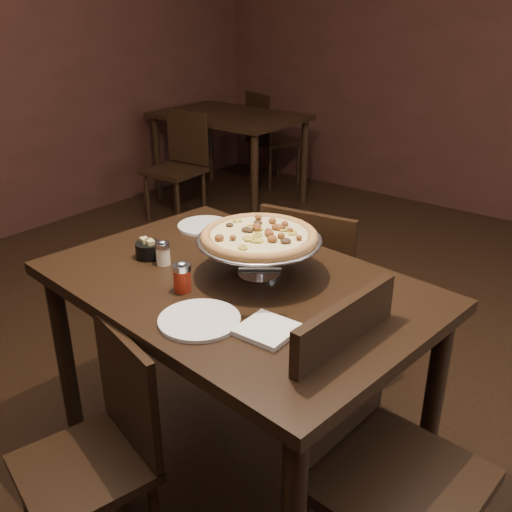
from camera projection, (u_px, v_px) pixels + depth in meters
The scene contains 16 objects.
room at pixel (268, 112), 1.82m from camera, with size 6.04×7.04×2.84m.
dining_table at pixel (236, 308), 2.03m from camera, with size 1.43×1.03×0.84m.
background_table at pixel (229, 126), 5.12m from camera, with size 1.29×0.86×0.81m.
pizza_stand at pixel (259, 237), 1.96m from camera, with size 0.44×0.44×0.18m.
parmesan_shaker at pixel (163, 253), 2.08m from camera, with size 0.05×0.05×0.10m.
pepper_flake_shaker at pixel (182, 277), 1.89m from camera, with size 0.06×0.06×0.11m.
packet_caddy at pixel (148, 250), 2.14m from camera, with size 0.10×0.10×0.07m.
napkin_stack at pixel (267, 330), 1.67m from camera, with size 0.16×0.16×0.02m, color white.
plate_left at pixel (204, 226), 2.45m from camera, with size 0.23×0.23×0.01m, color white.
plate_near at pixel (199, 320), 1.72m from camera, with size 0.25×0.25×0.01m, color white.
serving_spatula at pixel (260, 271), 1.72m from camera, with size 0.17×0.17×0.02m.
chair_far at pixel (315, 291), 2.62m from camera, with size 0.50×0.50×0.93m.
chair_near at pixel (101, 446), 1.79m from camera, with size 0.46×0.46×0.81m.
chair_side at pixel (374, 449), 1.66m from camera, with size 0.49×0.49×0.98m.
bg_chair_far at pixel (269, 135), 5.66m from camera, with size 0.54×0.54×0.92m.
bg_chair_near at pixel (180, 162), 4.78m from camera, with size 0.45×0.45×0.89m.
Camera 1 is at (1.18, -1.45, 1.73)m, focal length 40.00 mm.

